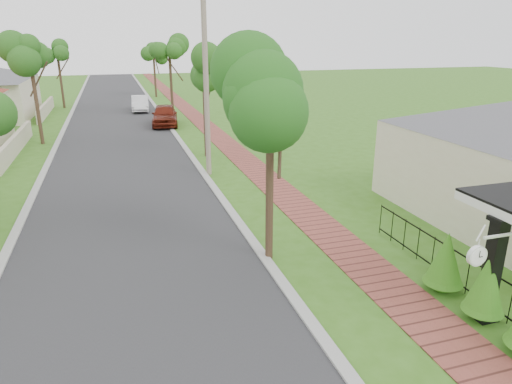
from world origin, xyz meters
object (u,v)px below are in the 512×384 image
station_clock (479,254)px  parked_car_red (165,115)px  utility_pole (206,82)px  porch_post (491,275)px  near_tree (270,100)px  parked_car_white (140,104)px

station_clock → parked_car_red: bearing=96.8°
station_clock → utility_pole: bearing=101.3°
porch_post → near_tree: size_ratio=0.44×
parked_car_white → utility_pole: bearing=-81.9°
parked_car_white → near_tree: (1.66, -30.42, 3.93)m
utility_pole → station_clock: bearing=-78.7°
porch_post → parked_car_red: bearing=98.7°
utility_pole → parked_car_red: bearing=92.1°
porch_post → parked_car_red: (-4.15, 27.00, -0.35)m
parked_car_white → near_tree: bearing=-83.5°
porch_post → parked_car_white: porch_post is taller
parked_car_red → utility_pole: (0.50, -13.52, 3.51)m
parked_car_white → station_clock: (4.54, -35.19, 1.28)m
near_tree → utility_pole: (0.10, 9.11, -0.32)m
parked_car_red → utility_pole: 13.98m
porch_post → near_tree: (-3.75, 4.37, 3.47)m
utility_pole → station_clock: 14.34m
parked_car_white → near_tree: 30.72m
porch_post → utility_pole: bearing=105.2°
porch_post → near_tree: 6.72m
near_tree → parked_car_red: bearing=91.0°
parked_car_red → station_clock: bearing=-76.0°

